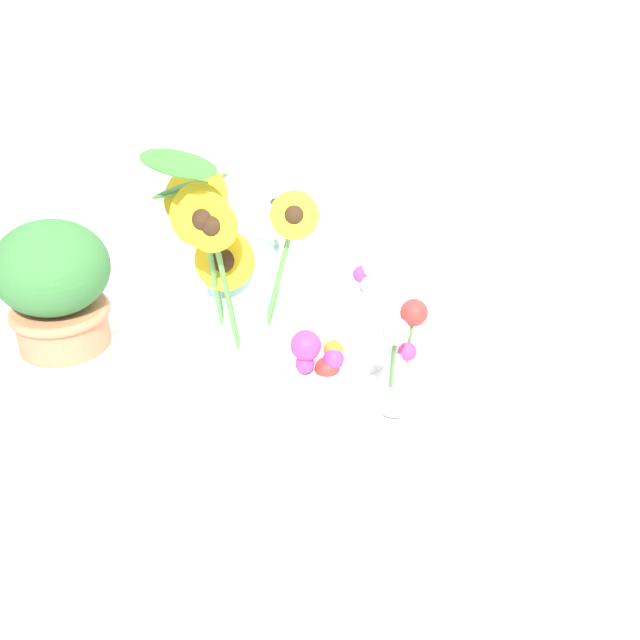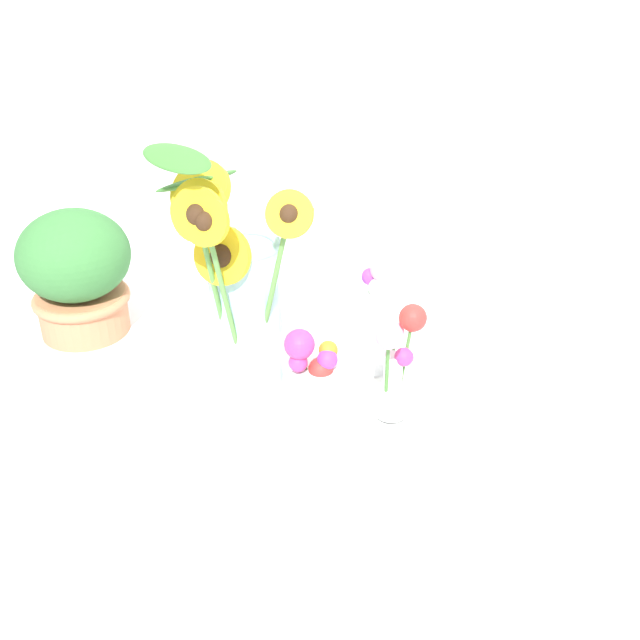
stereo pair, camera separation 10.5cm
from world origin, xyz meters
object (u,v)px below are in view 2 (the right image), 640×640
at_px(serving_tray, 320,400).
at_px(vase_small_back, 372,323).
at_px(vase_small_center, 314,384).
at_px(mason_jar_sunflowers, 239,293).
at_px(vase_bulb_right, 395,373).
at_px(potted_plant, 77,271).

relative_size(serving_tray, vase_small_back, 2.59).
bearing_deg(vase_small_back, vase_small_center, -98.00).
bearing_deg(mason_jar_sunflowers, vase_bulb_right, 5.21).
bearing_deg(vase_bulb_right, serving_tray, 173.19).
height_order(serving_tray, vase_small_center, vase_small_center).
bearing_deg(vase_bulb_right, vase_small_back, 121.41).
relative_size(vase_small_back, potted_plant, 0.83).
xyz_separation_m(serving_tray, vase_small_center, (0.02, -0.07, 0.08)).
distance_m(vase_bulb_right, potted_plant, 0.58).
bearing_deg(mason_jar_sunflowers, potted_plant, 166.56).
bearing_deg(vase_bulb_right, potted_plant, 173.66).
bearing_deg(vase_small_center, vase_bulb_right, 28.12).
xyz_separation_m(vase_small_center, vase_small_back, (0.02, 0.17, 0.01)).
bearing_deg(vase_small_center, mason_jar_sunflowers, 165.50).
xyz_separation_m(vase_bulb_right, potted_plant, (-0.58, 0.06, 0.02)).
height_order(mason_jar_sunflowers, vase_small_center, mason_jar_sunflowers).
distance_m(mason_jar_sunflowers, vase_small_back, 0.23).
bearing_deg(mason_jar_sunflowers, vase_small_center, -14.50).
distance_m(serving_tray, vase_small_center, 0.10).
xyz_separation_m(vase_small_center, potted_plant, (-0.48, 0.12, 0.03)).
bearing_deg(serving_tray, mason_jar_sunflowers, -162.21).
relative_size(serving_tray, potted_plant, 2.15).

